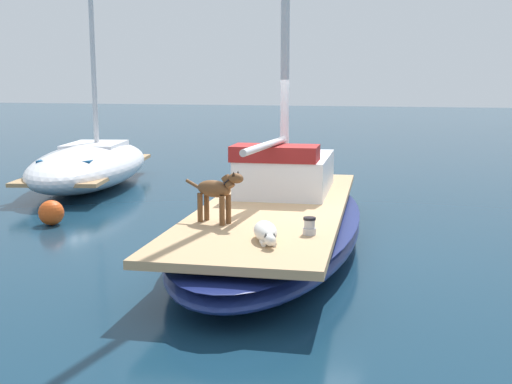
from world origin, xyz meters
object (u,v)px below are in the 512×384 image
Objects in this scene: dog_white at (266,232)px; moored_boat_port_side at (90,164)px; mooring_buoy at (51,213)px; sailboat_main at (275,225)px; dog_brown at (217,191)px; deck_winch at (309,226)px.

dog_white is 8.91m from moored_boat_port_side.
dog_white is 5.29m from mooring_buoy.
sailboat_main reaches higher than mooring_buoy.
dog_brown reaches higher than mooring_buoy.
mooring_buoy is at bearing 175.27° from sailboat_main.
mooring_buoy is at bearing 150.96° from dog_white.
mooring_buoy is (-5.01, 2.09, -0.54)m from deck_winch.
mooring_buoy is (-4.12, 0.34, -0.12)m from sailboat_main.
mooring_buoy is at bearing 154.18° from dog_brown.
deck_winch is 0.03× the size of moored_boat_port_side.
dog_white is at bearing -46.31° from moored_boat_port_side.
mooring_buoy is at bearing 157.39° from deck_winch.
moored_boat_port_side reaches higher than deck_winch.
moored_boat_port_side is 18.62× the size of mooring_buoy.
deck_winch reaches higher than sailboat_main.
dog_brown is 4.24m from mooring_buoy.
deck_winch is at bearing -63.06° from sailboat_main.
sailboat_main is 16.91× the size of mooring_buoy.
deck_winch is 8.87m from moored_boat_port_side.
dog_brown is at bearing -104.81° from sailboat_main.
deck_winch is (0.89, -1.75, 0.42)m from sailboat_main.
mooring_buoy is at bearing -68.24° from moored_boat_port_side.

